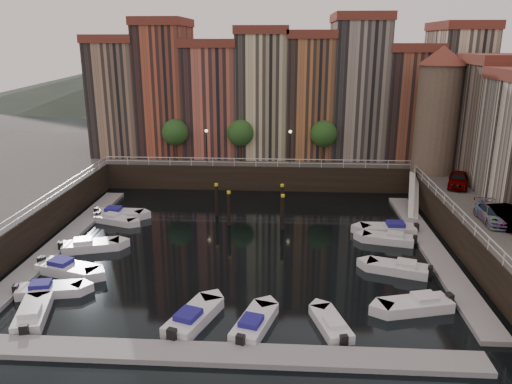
# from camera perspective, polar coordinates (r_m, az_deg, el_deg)

# --- Properties ---
(ground) EXTENTS (200.00, 200.00, 0.00)m
(ground) POSITION_cam_1_polar(r_m,az_deg,el_deg) (44.86, -1.28, -5.74)
(ground) COLOR black
(ground) RESTS_ON ground
(quay_far) EXTENTS (80.00, 20.00, 3.00)m
(quay_far) POSITION_cam_1_polar(r_m,az_deg,el_deg) (69.17, 0.50, 3.72)
(quay_far) COLOR black
(quay_far) RESTS_ON ground
(dock_left) EXTENTS (2.00, 28.00, 0.35)m
(dock_left) POSITION_cam_1_polar(r_m,az_deg,el_deg) (47.98, -21.13, -5.17)
(dock_left) COLOR gray
(dock_left) RESTS_ON ground
(dock_right) EXTENTS (2.00, 28.00, 0.35)m
(dock_right) POSITION_cam_1_polar(r_m,az_deg,el_deg) (45.53, 19.50, -6.18)
(dock_right) COLOR gray
(dock_right) RESTS_ON ground
(dock_near) EXTENTS (30.00, 2.00, 0.35)m
(dock_near) POSITION_cam_1_polar(r_m,az_deg,el_deg) (29.88, -4.11, -18.03)
(dock_near) COLOR gray
(dock_near) RESTS_ON ground
(mountains) EXTENTS (145.00, 100.00, 18.00)m
(mountains) POSITION_cam_1_polar(r_m,az_deg,el_deg) (151.56, 2.90, 13.33)
(mountains) COLOR #2D382D
(mountains) RESTS_ON ground
(far_terrace) EXTENTS (48.70, 10.30, 17.50)m
(far_terrace) POSITION_cam_1_polar(r_m,az_deg,el_deg) (65.07, 3.37, 11.30)
(far_terrace) COLOR #90725B
(far_terrace) RESTS_ON quay_far
(corner_tower) EXTENTS (5.20, 5.20, 13.80)m
(corner_tower) POSITION_cam_1_polar(r_m,az_deg,el_deg) (58.57, 20.07, 8.95)
(corner_tower) COLOR #6B5B4C
(corner_tower) RESTS_ON quay_right
(promenade_trees) EXTENTS (21.20, 3.20, 5.20)m
(promenade_trees) POSITION_cam_1_polar(r_m,az_deg,el_deg) (60.61, -1.15, 6.74)
(promenade_trees) COLOR black
(promenade_trees) RESTS_ON quay_far
(street_lamps) EXTENTS (10.36, 0.36, 4.18)m
(street_lamps) POSITION_cam_1_polar(r_m,az_deg,el_deg) (59.73, -0.91, 5.92)
(street_lamps) COLOR black
(street_lamps) RESTS_ON quay_far
(railings) EXTENTS (36.08, 34.04, 0.52)m
(railings) POSITION_cam_1_polar(r_m,az_deg,el_deg) (48.20, -0.83, 0.66)
(railings) COLOR white
(railings) RESTS_ON ground
(gangway) EXTENTS (2.78, 8.32, 3.73)m
(gangway) POSITION_cam_1_polar(r_m,az_deg,el_deg) (55.20, 17.59, -0.06)
(gangway) COLOR white
(gangway) RESTS_ON ground
(mooring_pilings) EXTENTS (7.13, 3.85, 3.78)m
(mooring_pilings) POSITION_cam_1_polar(r_m,az_deg,el_deg) (49.23, -0.43, -1.60)
(mooring_pilings) COLOR black
(mooring_pilings) RESTS_ON ground
(boat_left_0) EXTENTS (4.76, 2.54, 1.07)m
(boat_left_0) POSITION_cam_1_polar(r_m,az_deg,el_deg) (38.92, -22.65, -10.26)
(boat_left_0) COLOR silver
(boat_left_0) RESTS_ON ground
(boat_left_1) EXTENTS (5.38, 3.26, 1.21)m
(boat_left_1) POSITION_cam_1_polar(r_m,az_deg,el_deg) (41.59, -20.79, -8.19)
(boat_left_1) COLOR silver
(boat_left_1) RESTS_ON ground
(boat_left_2) EXTENTS (5.12, 3.13, 1.15)m
(boat_left_2) POSITION_cam_1_polar(r_m,az_deg,el_deg) (45.44, -18.49, -5.83)
(boat_left_2) COLOR silver
(boat_left_2) RESTS_ON ground
(boat_left_3) EXTENTS (4.45, 2.83, 1.00)m
(boat_left_3) POSITION_cam_1_polar(r_m,az_deg,el_deg) (51.26, -15.80, -3.06)
(boat_left_3) COLOR silver
(boat_left_3) RESTS_ON ground
(boat_left_4) EXTENTS (4.98, 1.90, 1.14)m
(boat_left_4) POSITION_cam_1_polar(r_m,az_deg,el_deg) (52.78, -15.42, -2.39)
(boat_left_4) COLOR silver
(boat_left_4) RESTS_ON ground
(boat_right_0) EXTENTS (5.21, 3.00, 1.17)m
(boat_right_0) POSITION_cam_1_polar(r_m,az_deg,el_deg) (35.74, 17.91, -12.17)
(boat_right_0) COLOR silver
(boat_right_0) RESTS_ON ground
(boat_right_1) EXTENTS (4.99, 3.11, 1.12)m
(boat_right_1) POSITION_cam_1_polar(r_m,az_deg,el_deg) (40.64, 16.05, -8.37)
(boat_right_1) COLOR silver
(boat_right_1) RESTS_ON ground
(boat_right_2) EXTENTS (4.80, 2.64, 1.07)m
(boat_right_2) POSITION_cam_1_polar(r_m,az_deg,el_deg) (46.17, 14.99, -5.19)
(boat_right_2) COLOR silver
(boat_right_2) RESTS_ON ground
(boat_right_3) EXTENTS (5.27, 1.92, 1.21)m
(boat_right_3) POSITION_cam_1_polar(r_m,az_deg,el_deg) (48.34, 14.99, -4.12)
(boat_right_3) COLOR silver
(boat_right_3) RESTS_ON ground
(boat_near_0) EXTENTS (2.90, 4.97, 1.11)m
(boat_near_0) POSITION_cam_1_polar(r_m,az_deg,el_deg) (36.14, -24.18, -12.59)
(boat_near_0) COLOR silver
(boat_near_0) RESTS_ON ground
(boat_near_1) EXTENTS (3.42, 5.29, 1.19)m
(boat_near_1) POSITION_cam_1_polar(r_m,az_deg,el_deg) (32.91, -7.25, -14.08)
(boat_near_1) COLOR silver
(boat_near_1) RESTS_ON ground
(boat_near_2) EXTENTS (2.96, 4.93, 1.11)m
(boat_near_2) POSITION_cam_1_polar(r_m,az_deg,el_deg) (32.13, -0.24, -14.82)
(boat_near_2) COLOR silver
(boat_near_2) RESTS_ON ground
(boat_near_3) EXTENTS (2.63, 4.40, 0.99)m
(boat_near_3) POSITION_cam_1_polar(r_m,az_deg,el_deg) (32.46, 8.61, -14.75)
(boat_near_3) COLOR silver
(boat_near_3) RESTS_ON ground
(car_a) EXTENTS (3.30, 4.99, 1.58)m
(car_a) POSITION_cam_1_polar(r_m,az_deg,el_deg) (54.27, 22.11, 1.25)
(car_a) COLOR gray
(car_a) RESTS_ON quay_right
(car_b) EXTENTS (2.80, 5.01, 1.56)m
(car_b) POSITION_cam_1_polar(r_m,az_deg,el_deg) (44.40, 26.59, -2.64)
(car_b) COLOR gray
(car_b) RESTS_ON quay_right
(car_c) EXTENTS (2.07, 4.85, 1.39)m
(car_c) POSITION_cam_1_polar(r_m,az_deg,el_deg) (44.90, 25.46, -2.40)
(car_c) COLOR gray
(car_c) RESTS_ON quay_right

